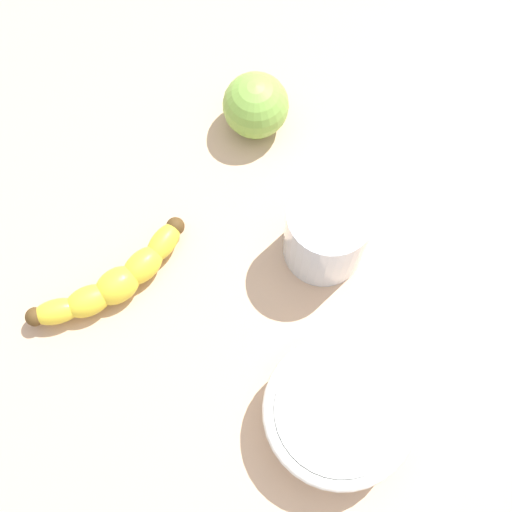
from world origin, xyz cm
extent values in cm
cube|color=#D6AA86|center=(0.00, 0.00, 1.50)|extent=(120.00, 120.00, 3.00)
ellipsoid|color=yellow|center=(-11.37, 9.48, 4.87)|extent=(5.79, 4.71, 2.69)
ellipsoid|color=yellow|center=(-8.19, 8.24, 4.87)|extent=(5.82, 4.50, 3.21)
ellipsoid|color=yellow|center=(-4.83, 7.61, 4.87)|extent=(5.45, 4.18, 3.73)
ellipsoid|color=yellow|center=(-1.41, 7.62, 4.87)|extent=(5.42, 3.70, 3.21)
ellipsoid|color=yellow|center=(1.94, 8.27, 4.87)|extent=(5.68, 4.03, 2.69)
sphere|color=#513819|center=(-13.43, 10.52, 4.87)|extent=(2.05, 2.05, 2.05)
sphere|color=#513819|center=(4.15, 8.92, 4.87)|extent=(2.05, 2.05, 2.05)
cylinder|color=silver|center=(15.14, -3.30, 7.72)|extent=(8.84, 8.84, 9.44)
cylinder|color=silver|center=(15.14, -3.30, 7.65)|extent=(8.34, 8.34, 8.80)
cylinder|color=white|center=(3.40, -17.65, 5.73)|extent=(12.53, 12.53, 5.45)
torus|color=white|center=(3.40, -17.65, 7.85)|extent=(14.82, 14.82, 1.20)
sphere|color=#84B747|center=(20.20, 13.88, 6.84)|extent=(7.67, 7.67, 7.67)
camera|label=1|loc=(-9.01, -19.78, 75.13)|focal=48.72mm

